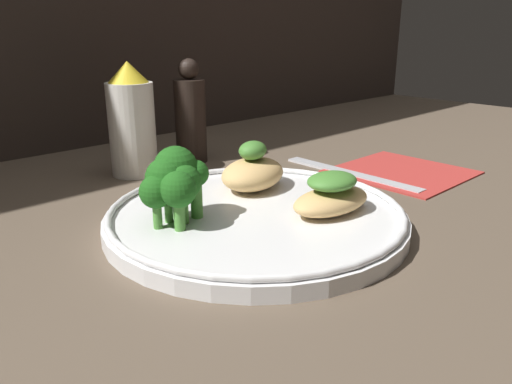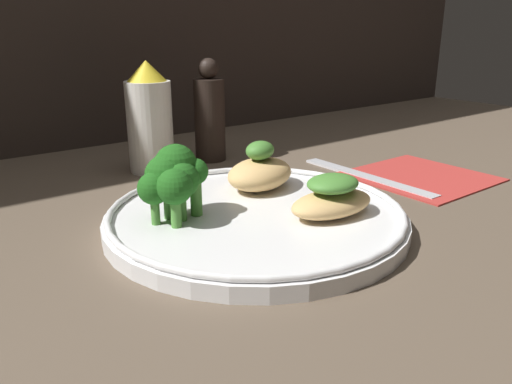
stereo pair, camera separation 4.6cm
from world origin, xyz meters
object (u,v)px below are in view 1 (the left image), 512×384
Objects in this scene: broccoli_bunch at (174,180)px; pepper_grinder at (190,117)px; plate at (256,216)px; sauce_bottle at (132,122)px.

pepper_grinder is at bearing 50.43° from broccoli_bunch.
pepper_grinder reaches higher than plate.
pepper_grinder is (8.91, 0.00, -0.46)cm from sauce_bottle.
sauce_bottle is (0.81, 23.06, 5.68)cm from plate.
pepper_grinder reaches higher than broccoli_bunch.
broccoli_bunch is 21.48cm from sauce_bottle.
broccoli_bunch is at bearing 156.03° from plate.
sauce_bottle reaches higher than plate.
sauce_bottle is 1.01× the size of pepper_grinder.
sauce_bottle is (7.64, 20.03, 1.35)cm from broccoli_bunch.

